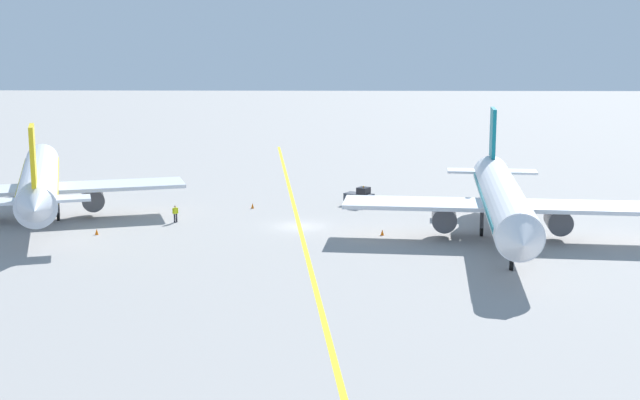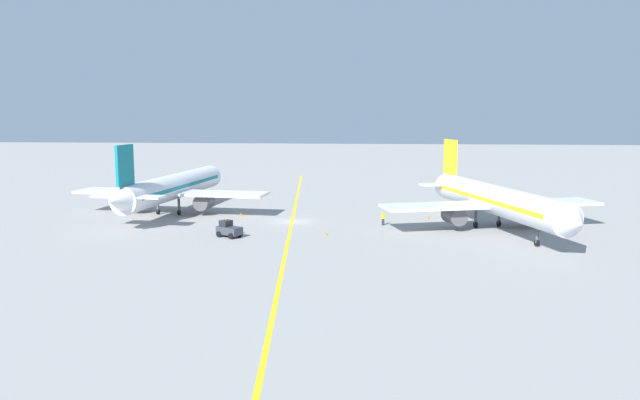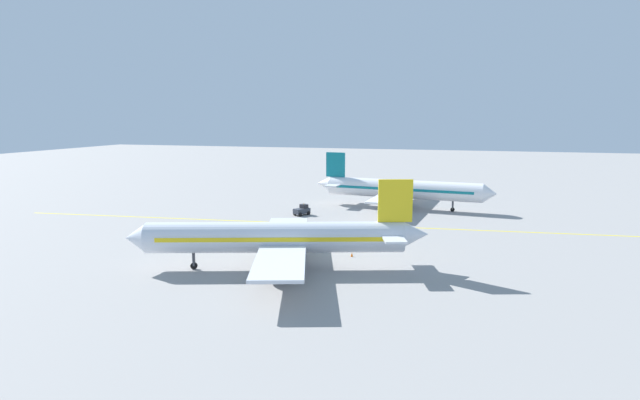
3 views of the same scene
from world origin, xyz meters
TOP-DOWN VIEW (x-y plane):
  - ground_plane at (0.00, 0.00)m, footprint 400.00×400.00m
  - apron_yellow_centreline at (0.00, 0.00)m, footprint 11.96×119.48m
  - airplane_at_gate at (-18.10, 5.49)m, footprint 28.38×35.55m
  - airplane_adjacent_stand at (25.76, -3.32)m, footprint 28.29×34.80m
  - baggage_tug_dark at (-6.02, -10.86)m, footprint 3.34×2.87m
  - ground_crew_worker at (12.11, -1.69)m, footprint 0.53×0.35m
  - traffic_cone_near_nose at (18.36, 3.81)m, footprint 0.32×0.32m
  - traffic_cone_mid_apron at (-7.70, 3.55)m, footprint 0.32×0.32m
  - traffic_cone_by_wingtip at (5.28, -8.81)m, footprint 0.32×0.32m

SIDE VIEW (x-z plane):
  - ground_plane at x=0.00m, z-range 0.00..0.00m
  - apron_yellow_centreline at x=0.00m, z-range 0.00..0.01m
  - traffic_cone_near_nose at x=18.36m, z-range 0.00..0.55m
  - traffic_cone_mid_apron at x=-7.70m, z-range 0.00..0.55m
  - traffic_cone_by_wingtip at x=5.28m, z-range 0.00..0.55m
  - baggage_tug_dark at x=-6.02m, z-range -0.15..1.96m
  - ground_crew_worker at x=12.11m, z-range 0.07..1.75m
  - airplane_at_gate at x=-18.10m, z-range -1.59..9.01m
  - airplane_adjacent_stand at x=25.76m, z-range -1.59..9.01m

